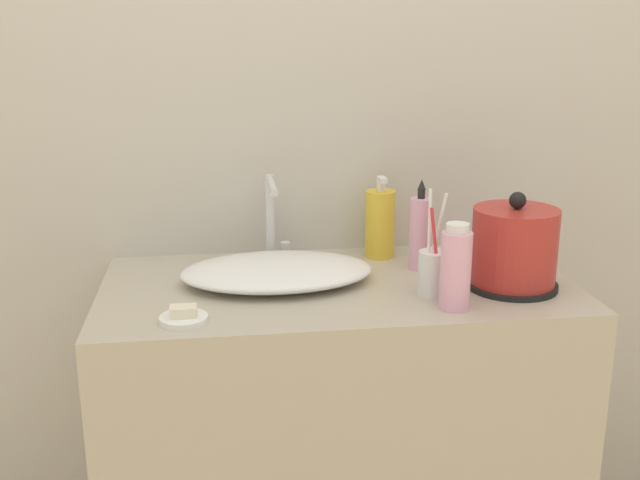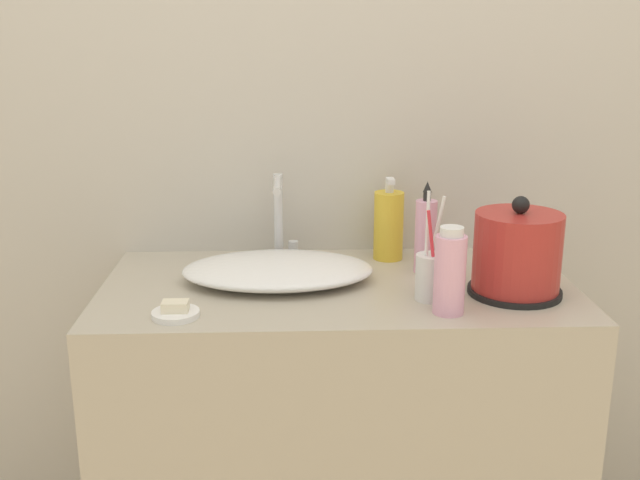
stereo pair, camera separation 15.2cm
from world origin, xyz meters
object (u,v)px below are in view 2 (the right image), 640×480
object	(u,v)px
electric_kettle	(517,257)
shampoo_bottle	(450,272)
faucet	(280,212)
mouthwash_bottle	(426,235)
lotion_bottle	(389,225)
toothbrush_cup	(431,275)

from	to	relation	value
electric_kettle	shampoo_bottle	size ratio (longest dim) A/B	1.20
electric_kettle	faucet	bearing A→B (deg)	152.58
electric_kettle	shampoo_bottle	world-z (taller)	electric_kettle
mouthwash_bottle	lotion_bottle	bearing A→B (deg)	123.84
lotion_bottle	mouthwash_bottle	distance (m)	0.13
electric_kettle	toothbrush_cup	distance (m)	0.19
toothbrush_cup	shampoo_bottle	world-z (taller)	toothbrush_cup
shampoo_bottle	lotion_bottle	bearing A→B (deg)	101.45
faucet	lotion_bottle	bearing A→B (deg)	0.58
shampoo_bottle	faucet	bearing A→B (deg)	132.82
lotion_bottle	mouthwash_bottle	world-z (taller)	mouthwash_bottle
electric_kettle	lotion_bottle	bearing A→B (deg)	132.20
toothbrush_cup	mouthwash_bottle	size ratio (longest dim) A/B	1.07
faucet	lotion_bottle	distance (m)	0.26
lotion_bottle	shampoo_bottle	distance (m)	0.37
electric_kettle	mouthwash_bottle	xyz separation A→B (m)	(-0.16, 0.15, 0.01)
lotion_bottle	mouthwash_bottle	bearing A→B (deg)	-56.16
electric_kettle	lotion_bottle	distance (m)	0.35
faucet	electric_kettle	world-z (taller)	electric_kettle
toothbrush_cup	mouthwash_bottle	distance (m)	0.18
faucet	shampoo_bottle	bearing A→B (deg)	-47.18
shampoo_bottle	mouthwash_bottle	bearing A→B (deg)	90.58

